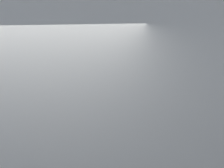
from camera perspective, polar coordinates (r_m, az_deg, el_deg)
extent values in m
plane|color=#232326|center=(37.21, 1.77, 1.00)|extent=(120.00, 120.00, 0.00)
cube|color=#9E9991|center=(37.81, -6.90, 1.14)|extent=(2.40, 110.00, 0.15)
cube|color=#ADA89E|center=(37.48, 10.52, 1.07)|extent=(2.40, 110.00, 0.15)
cube|color=slate|center=(34.34, -8.48, 3.35)|extent=(0.08, 21.13, 2.40)
cube|color=slate|center=(56.29, -5.28, 3.75)|extent=(0.08, 16.65, 2.40)
cube|color=slate|center=(34.71, 22.59, 17.47)|extent=(10.54, 20.95, 20.49)
cube|color=slate|center=(32.47, 13.33, 3.23)|extent=(0.08, 18.85, 2.40)
cube|color=gray|center=(54.14, 15.54, 16.42)|extent=(10.75, 14.95, 27.27)
cube|color=slate|center=(52.08, 9.49, 3.66)|extent=(0.08, 13.45, 2.40)
cube|color=silver|center=(7.40, 4.30, 0.51)|extent=(2.55, 11.50, 2.75)
cube|color=slate|center=(7.38, 4.32, 4.34)|extent=(2.57, 11.04, 0.90)
cube|color=black|center=(13.18, 3.91, -2.72)|extent=(2.55, 0.16, 0.44)
cylinder|color=black|center=(11.10, -1.83, -4.30)|extent=(0.30, 1.00, 1.00)
cylinder|color=black|center=(11.13, 9.82, -4.34)|extent=(0.30, 1.00, 1.00)
cube|color=silver|center=(12.61, -2.68, 5.85)|extent=(0.08, 0.24, 0.40)
cube|color=slate|center=(22.76, -6.39, 0.61)|extent=(1.93, 4.68, 0.75)
cube|color=slate|center=(22.49, -6.51, 2.22)|extent=(1.77, 2.10, 0.55)
cylinder|color=black|center=(24.82, -7.57, 0.04)|extent=(0.22, 0.64, 0.64)
cylinder|color=black|center=(24.55, -3.66, 0.02)|extent=(0.22, 0.64, 0.64)
cylinder|color=black|center=(21.08, -9.56, -0.75)|extent=(0.22, 0.64, 0.64)
cylinder|color=black|center=(20.76, -4.97, -0.78)|extent=(0.22, 0.64, 0.64)
cube|color=yellow|center=(44.79, 0.52, 2.46)|extent=(1.88, 4.06, 0.75)
cube|color=slate|center=(44.57, 0.51, 3.29)|extent=(1.73, 1.83, 0.55)
cylinder|color=black|center=(46.46, -0.40, 2.07)|extent=(0.22, 0.64, 0.64)
cylinder|color=black|center=(46.38, 1.65, 2.06)|extent=(0.22, 0.64, 0.64)
cylinder|color=black|center=(43.25, -0.69, 1.90)|extent=(0.22, 0.64, 0.64)
cylinder|color=black|center=(43.16, 1.52, 1.89)|extent=(0.22, 0.64, 0.64)
cube|color=#A51919|center=(30.79, 3.67, 3.09)|extent=(2.30, 2.00, 2.10)
cube|color=silver|center=(27.04, 3.70, 3.45)|extent=(2.30, 5.50, 2.60)
cylinder|color=black|center=(30.85, 1.78, 1.15)|extent=(0.28, 0.90, 0.90)
cylinder|color=black|center=(30.85, 5.53, 1.13)|extent=(0.28, 0.90, 0.90)
cylinder|color=black|center=(25.36, 1.42, 0.46)|extent=(0.28, 0.90, 0.90)
cylinder|color=black|center=(25.37, 5.98, 0.44)|extent=(0.28, 0.90, 0.90)
ellipsoid|color=white|center=(4.28, -20.20, -18.43)|extent=(0.22, 0.60, 0.26)
sphere|color=white|center=(4.58, -18.26, -15.65)|extent=(0.20, 0.20, 0.20)
sphere|color=black|center=(4.61, -18.88, -15.28)|extent=(0.07, 0.07, 0.07)
sphere|color=black|center=(4.57, -17.44, -15.43)|extent=(0.07, 0.07, 0.07)
cylinder|color=white|center=(3.93, -22.71, -19.85)|extent=(0.03, 0.16, 0.19)
sphere|color=black|center=(4.33, -19.03, -17.55)|extent=(0.04, 0.04, 0.04)
sphere|color=black|center=(4.23, -21.45, -18.46)|extent=(0.04, 0.04, 0.04)
sphere|color=black|center=(4.10, -21.02, -18.60)|extent=(0.04, 0.04, 0.04)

